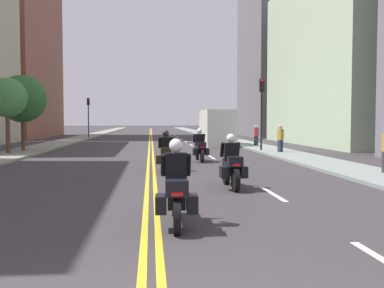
% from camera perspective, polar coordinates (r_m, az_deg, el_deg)
% --- Properties ---
extents(ground_plane, '(264.00, 264.00, 0.00)m').
position_cam_1_polar(ground_plane, '(51.64, -5.33, 0.81)').
color(ground_plane, '#363235').
extents(sidewalk_left, '(2.53, 144.00, 0.12)m').
position_cam_1_polar(sidewalk_left, '(52.23, -13.95, 0.83)').
color(sidewalk_left, gray).
rests_on(sidewalk_left, ground).
extents(sidewalk_right, '(2.53, 144.00, 0.12)m').
position_cam_1_polar(sidewalk_right, '(52.23, 3.28, 0.91)').
color(sidewalk_right, gray).
rests_on(sidewalk_right, ground).
extents(centreline_yellow_inner, '(0.12, 132.00, 0.01)m').
position_cam_1_polar(centreline_yellow_inner, '(51.64, -5.47, 0.81)').
color(centreline_yellow_inner, yellow).
rests_on(centreline_yellow_inner, ground).
extents(centreline_yellow_outer, '(0.12, 132.00, 0.01)m').
position_cam_1_polar(centreline_yellow_outer, '(51.64, -5.20, 0.82)').
color(centreline_yellow_outer, yellow).
rests_on(centreline_yellow_outer, ground).
extents(lane_dashes_white, '(0.14, 56.40, 0.01)m').
position_cam_1_polar(lane_dashes_white, '(32.83, 0.41, -0.43)').
color(lane_dashes_white, silver).
rests_on(lane_dashes_white, ground).
extents(building_right_1, '(7.47, 19.71, 14.30)m').
position_cam_1_polar(building_right_1, '(39.60, 18.75, 10.37)').
color(building_right_1, '#ABC29D').
rests_on(building_right_1, ground).
extents(building_left_2, '(9.09, 18.78, 30.06)m').
position_cam_1_polar(building_left_2, '(58.37, -22.74, 15.71)').
color(building_left_2, brown).
rests_on(building_left_2, ground).
extents(building_right_2, '(6.95, 13.53, 27.59)m').
position_cam_1_polar(building_right_2, '(58.54, 10.65, 14.61)').
color(building_right_2, slate).
rests_on(building_right_2, ground).
extents(motorcycle_0, '(0.77, 2.16, 1.64)m').
position_cam_1_polar(motorcycle_0, '(8.32, -2.05, -6.14)').
color(motorcycle_0, black).
rests_on(motorcycle_0, ground).
extents(motorcycle_1, '(0.77, 2.13, 1.60)m').
position_cam_1_polar(motorcycle_1, '(12.93, 5.10, -2.89)').
color(motorcycle_1, black).
rests_on(motorcycle_1, ground).
extents(motorcycle_2, '(0.77, 2.08, 1.61)m').
position_cam_1_polar(motorcycle_2, '(17.23, -3.39, -1.35)').
color(motorcycle_2, black).
rests_on(motorcycle_2, ground).
extents(motorcycle_3, '(0.77, 2.28, 1.61)m').
position_cam_1_polar(motorcycle_3, '(21.41, 1.02, -0.51)').
color(motorcycle_3, black).
rests_on(motorcycle_3, ground).
extents(traffic_light_near, '(0.28, 0.38, 4.60)m').
position_cam_1_polar(traffic_light_near, '(28.26, 8.96, 5.45)').
color(traffic_light_near, black).
rests_on(traffic_light_near, ground).
extents(traffic_light_far, '(0.28, 0.38, 4.53)m').
position_cam_1_polar(traffic_light_far, '(50.95, -13.22, 4.26)').
color(traffic_light_far, black).
rests_on(traffic_light_far, ground).
extents(pedestrian_0, '(0.40, 0.29, 1.66)m').
position_cam_1_polar(pedestrian_0, '(34.14, 8.28, 1.10)').
color(pedestrian_0, '#242B34').
rests_on(pedestrian_0, ground).
extents(pedestrian_1, '(0.33, 0.41, 1.72)m').
position_cam_1_polar(pedestrian_1, '(26.86, 11.33, 0.64)').
color(pedestrian_1, '#202C39').
rests_on(pedestrian_1, ground).
extents(street_tree_0, '(3.00, 3.00, 4.87)m').
position_cam_1_polar(street_tree_0, '(29.93, -21.04, 5.46)').
color(street_tree_0, '#503B25').
rests_on(street_tree_0, ground).
extents(street_tree_1, '(2.28, 2.28, 4.46)m').
position_cam_1_polar(street_tree_1, '(27.72, -22.74, 5.51)').
color(street_tree_1, '#4D3925').
rests_on(street_tree_1, ground).
extents(parked_truck, '(2.20, 6.50, 2.80)m').
position_cam_1_polar(parked_truck, '(35.07, 3.13, 1.86)').
color(parked_truck, '#B1BDBF').
rests_on(parked_truck, ground).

